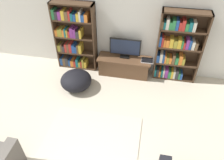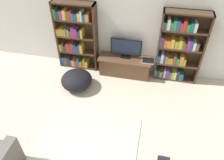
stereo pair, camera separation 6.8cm
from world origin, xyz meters
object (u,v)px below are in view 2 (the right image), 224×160
(tv_stand, at_px, (125,66))
(television, at_px, (126,48))
(laptop, at_px, (148,61))
(bookshelf_left, at_px, (75,37))
(bookshelf_right, at_px, (178,48))
(beanbag_ottoman, at_px, (77,80))

(tv_stand, distance_m, television, 0.52)
(television, relative_size, laptop, 2.59)
(bookshelf_left, xyz_separation_m, bookshelf_right, (2.58, 0.00, -0.01))
(bookshelf_right, xyz_separation_m, laptop, (-0.66, -0.12, -0.38))
(tv_stand, relative_size, beanbag_ottoman, 1.80)
(beanbag_ottoman, bearing_deg, tv_stand, 36.56)
(television, distance_m, beanbag_ottoman, 1.45)
(bookshelf_right, relative_size, beanbag_ottoman, 2.38)
(television, xyz_separation_m, beanbag_ottoman, (-1.05, -0.85, -0.54))
(bookshelf_right, bearing_deg, tv_stand, -174.55)
(bookshelf_right, relative_size, television, 2.31)
(bookshelf_left, height_order, bookshelf_right, same)
(bookshelf_right, height_order, beanbag_ottoman, bookshelf_right)
(tv_stand, xyz_separation_m, beanbag_ottoman, (-1.05, -0.78, -0.02))
(television, bearing_deg, bookshelf_left, 177.72)
(bookshelf_left, bearing_deg, laptop, -3.49)
(television, height_order, laptop, television)
(television, bearing_deg, beanbag_ottoman, -141.24)
(bookshelf_left, xyz_separation_m, beanbag_ottoman, (0.29, -0.90, -0.66))
(bookshelf_left, relative_size, television, 2.31)
(bookshelf_left, relative_size, bookshelf_right, 1.00)
(tv_stand, xyz_separation_m, television, (-0.00, 0.06, 0.51))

